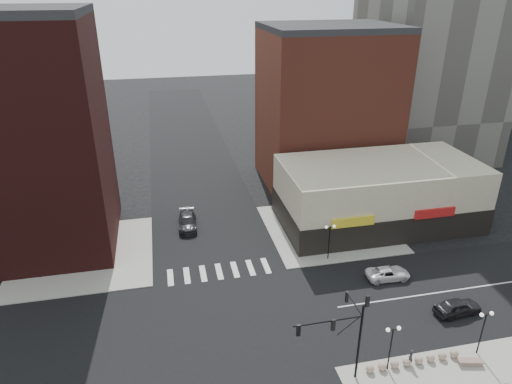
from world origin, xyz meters
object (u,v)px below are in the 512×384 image
object	(u,v)px
street_lamp_ne	(330,233)
dark_sedan_north	(188,222)
street_lamp_se_a	(392,337)
street_lamp_se_b	(485,322)
dark_sedan_east	(458,307)
pedestrian	(411,357)
white_suv	(388,273)
stone_bench	(470,362)
traffic_signal	(347,326)

from	to	relation	value
street_lamp_ne	dark_sedan_north	xyz separation A→B (m)	(-14.57, 10.58, -2.50)
street_lamp_se_a	street_lamp_se_b	xyz separation A→B (m)	(8.00, 0.00, 0.00)
dark_sedan_east	pedestrian	xyz separation A→B (m)	(-7.51, -4.87, 0.12)
white_suv	stone_bench	distance (m)	12.33
street_lamp_ne	dark_sedan_north	distance (m)	18.18
street_lamp_se_b	street_lamp_ne	world-z (taller)	same
dark_sedan_east	white_suv	bearing A→B (deg)	25.26
pedestrian	stone_bench	world-z (taller)	pedestrian
traffic_signal	stone_bench	xyz separation A→B (m)	(10.42, -1.17, -4.60)
stone_bench	pedestrian	bearing A→B (deg)	-178.70
dark_sedan_north	pedestrian	bearing A→B (deg)	-56.58
pedestrian	stone_bench	bearing A→B (deg)	130.82
white_suv	traffic_signal	bearing A→B (deg)	141.75
traffic_signal	white_suv	distance (m)	15.28
dark_sedan_east	stone_bench	size ratio (longest dim) A/B	2.20
street_lamp_se_a	stone_bench	world-z (taller)	street_lamp_se_a
traffic_signal	street_lamp_se_a	xyz separation A→B (m)	(3.76, -0.17, -1.67)
street_lamp_se_b	dark_sedan_east	bearing A→B (deg)	73.66
street_lamp_se_a	dark_sedan_north	distance (m)	29.94
dark_sedan_north	street_lamp_ne	bearing A→B (deg)	-32.79
white_suv	dark_sedan_east	bearing A→B (deg)	-148.02
street_lamp_se_a	dark_sedan_north	bearing A→B (deg)	117.04
white_suv	stone_bench	world-z (taller)	white_suv
white_suv	stone_bench	xyz separation A→B (m)	(0.88, -12.29, -0.27)
traffic_signal	street_lamp_se_b	distance (m)	11.88
traffic_signal	pedestrian	size ratio (longest dim) A/B	5.12
dark_sedan_north	stone_bench	distance (m)	34.20
street_lamp_se_b	dark_sedan_east	distance (m)	5.67
street_lamp_se_b	white_suv	xyz separation A→B (m)	(-2.22, 11.29, -2.66)
white_suv	dark_sedan_north	bearing A→B (deg)	54.06
dark_sedan_east	pedestrian	size ratio (longest dim) A/B	2.93
street_lamp_se_b	pedestrian	size ratio (longest dim) A/B	2.74
street_lamp_se_a	white_suv	size ratio (longest dim) A/B	0.92
street_lamp_se_a	stone_bench	xyz separation A→B (m)	(6.65, -1.00, -2.93)
street_lamp_se_b	street_lamp_ne	xyz separation A→B (m)	(-7.00, 16.00, 0.00)
traffic_signal	white_suv	bearing A→B (deg)	49.38
street_lamp_ne	dark_sedan_east	distance (m)	14.19
street_lamp_se_a	stone_bench	bearing A→B (deg)	-8.55
street_lamp_ne	street_lamp_se_b	bearing A→B (deg)	-66.37
street_lamp_se_b	dark_sedan_east	xyz separation A→B (m)	(1.43, 4.87, -2.53)
dark_sedan_north	street_lamp_se_a	bearing A→B (deg)	-59.76
pedestrian	dark_sedan_east	bearing A→B (deg)	175.66
dark_sedan_east	stone_bench	distance (m)	6.50
traffic_signal	street_lamp_se_a	size ratio (longest dim) A/B	1.87
white_suv	pedestrian	world-z (taller)	pedestrian
traffic_signal	street_lamp_se_b	size ratio (longest dim) A/B	1.87
street_lamp_se_a	street_lamp_ne	xyz separation A→B (m)	(1.00, 16.00, 0.00)
white_suv	street_lamp_ne	bearing A→B (deg)	47.78
street_lamp_se_a	pedestrian	world-z (taller)	street_lamp_se_a
traffic_signal	street_lamp_ne	distance (m)	16.62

